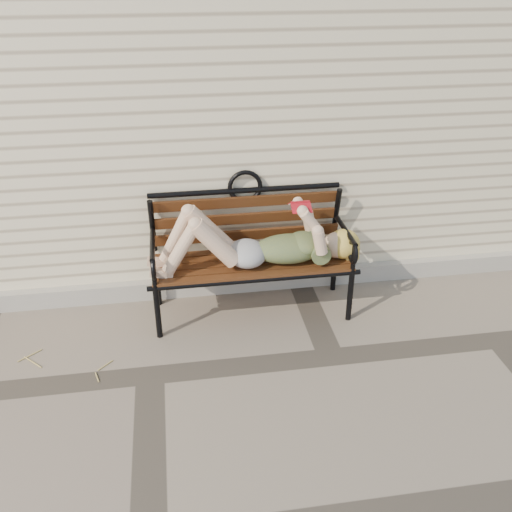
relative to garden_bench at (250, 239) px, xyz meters
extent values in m
plane|color=#796C5D|center=(-0.78, -0.74, -0.59)|extent=(80.00, 80.00, 0.00)
cube|color=#F5E7C0|center=(-0.78, 2.26, 0.91)|extent=(8.00, 4.00, 3.00)
cube|color=#AEAA9D|center=(-0.78, 0.23, -0.51)|extent=(8.00, 0.10, 0.15)
cylinder|color=black|center=(-0.72, -0.32, -0.37)|extent=(0.04, 0.04, 0.44)
cylinder|color=black|center=(-0.72, 0.12, -0.37)|extent=(0.04, 0.04, 0.44)
cylinder|color=black|center=(0.72, -0.32, -0.37)|extent=(0.04, 0.04, 0.44)
cylinder|color=black|center=(0.72, 0.12, -0.37)|extent=(0.04, 0.04, 0.44)
cube|color=#4E2C14|center=(0.00, -0.10, -0.15)|extent=(1.47, 0.47, 0.03)
cylinder|color=black|center=(0.00, -0.32, -0.17)|extent=(1.55, 0.04, 0.04)
cylinder|color=black|center=(0.00, 0.12, -0.17)|extent=(1.55, 0.04, 0.04)
torus|color=black|center=(0.00, 0.22, 0.33)|extent=(0.27, 0.03, 0.27)
ellipsoid|color=#0A3347|center=(0.27, -0.13, -0.04)|extent=(0.52, 0.30, 0.20)
ellipsoid|color=#0A3347|center=(0.39, -0.13, 0.00)|extent=(0.25, 0.29, 0.15)
ellipsoid|color=#9D9DA1|center=(-0.04, -0.13, -0.05)|extent=(0.29, 0.33, 0.18)
sphere|color=beige|center=(0.65, -0.13, -0.04)|extent=(0.21, 0.21, 0.21)
ellipsoid|color=#E0C054|center=(0.70, -0.13, -0.03)|extent=(0.24, 0.25, 0.22)
cube|color=#A4121C|center=(0.35, -0.13, 0.33)|extent=(0.14, 0.02, 0.02)
cube|color=white|center=(0.35, -0.17, 0.30)|extent=(0.14, 0.08, 0.05)
cube|color=white|center=(0.35, -0.09, 0.30)|extent=(0.14, 0.08, 0.05)
cube|color=#A4121C|center=(0.35, -0.17, 0.31)|extent=(0.15, 0.09, 0.05)
cube|color=#A4121C|center=(0.35, -0.09, 0.31)|extent=(0.15, 0.09, 0.05)
cylinder|color=tan|center=(-1.61, -0.78, -0.58)|extent=(0.11, 0.16, 0.01)
cylinder|color=tan|center=(-1.05, -1.51, -0.58)|extent=(0.10, 0.16, 0.01)
cylinder|color=tan|center=(-0.88, -1.34, -0.58)|extent=(0.12, 0.06, 0.01)
cylinder|color=tan|center=(-1.68, -0.67, -0.58)|extent=(0.08, 0.19, 0.01)
cylinder|color=tan|center=(-1.61, -1.13, -0.58)|extent=(0.09, 0.12, 0.01)
camera|label=1|loc=(-0.54, -3.77, 1.95)|focal=40.00mm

